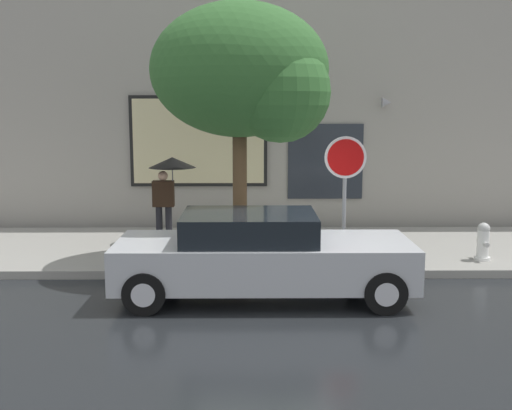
% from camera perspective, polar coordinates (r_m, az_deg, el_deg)
% --- Properties ---
extents(ground_plane, '(60.00, 60.00, 0.00)m').
position_cam_1_polar(ground_plane, '(10.19, 0.95, -8.29)').
color(ground_plane, black).
extents(sidewalk, '(20.00, 4.00, 0.15)m').
position_cam_1_polar(sidewalk, '(13.07, 0.63, -4.04)').
color(sidewalk, gray).
rests_on(sidewalk, ground).
extents(building_facade, '(20.00, 0.67, 7.00)m').
position_cam_1_polar(building_facade, '(15.23, 0.42, 10.73)').
color(building_facade, '#9E998E').
rests_on(building_facade, ground).
extents(parked_car, '(4.63, 1.83, 1.37)m').
position_cam_1_polar(parked_car, '(9.94, 0.46, -4.64)').
color(parked_car, '#B7BABF').
rests_on(parked_car, ground).
extents(fire_hydrant, '(0.30, 0.44, 0.71)m').
position_cam_1_polar(fire_hydrant, '(12.56, 19.94, -3.17)').
color(fire_hydrant, white).
rests_on(fire_hydrant, sidewalk).
extents(pedestrian_with_umbrella, '(0.99, 0.99, 1.81)m').
position_cam_1_polar(pedestrian_with_umbrella, '(13.29, -7.86, 2.77)').
color(pedestrian_with_umbrella, black).
rests_on(pedestrian_with_umbrella, sidewalk).
extents(street_tree, '(3.25, 2.77, 4.74)m').
position_cam_1_polar(street_tree, '(11.55, -0.77, 11.73)').
color(street_tree, '#4C3823').
rests_on(street_tree, sidewalk).
extents(stop_sign, '(0.76, 0.10, 2.34)m').
position_cam_1_polar(stop_sign, '(11.47, 8.10, 2.77)').
color(stop_sign, gray).
rests_on(stop_sign, sidewalk).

